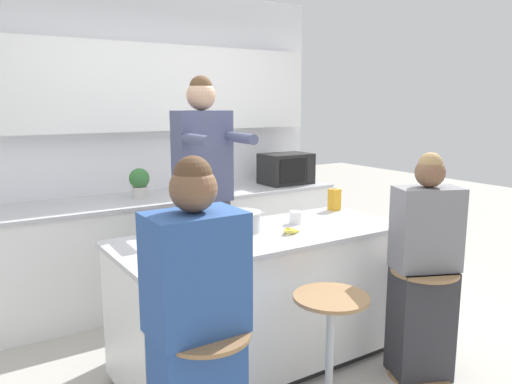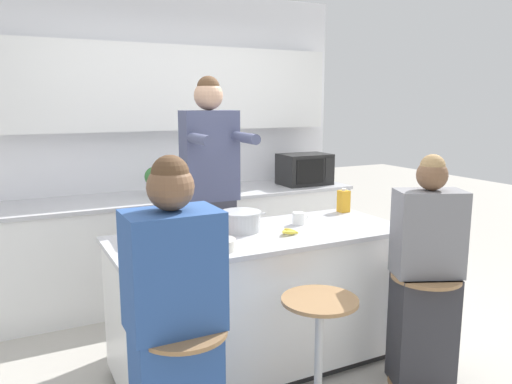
% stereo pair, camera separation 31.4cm
% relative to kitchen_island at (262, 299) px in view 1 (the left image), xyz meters
% --- Properties ---
extents(ground_plane, '(16.00, 16.00, 0.00)m').
position_rel_kitchen_island_xyz_m(ground_plane, '(0.00, 0.00, -0.45)').
color(ground_plane, '#B2ADA3').
extents(wall_back, '(3.40, 0.22, 2.70)m').
position_rel_kitchen_island_xyz_m(wall_back, '(0.00, 1.80, 1.09)').
color(wall_back, white).
rests_on(wall_back, ground_plane).
extents(back_counter, '(3.16, 0.70, 0.90)m').
position_rel_kitchen_island_xyz_m(back_counter, '(0.00, 1.47, 0.00)').
color(back_counter, white).
rests_on(back_counter, ground_plane).
extents(kitchen_island, '(1.88, 0.76, 0.89)m').
position_rel_kitchen_island_xyz_m(kitchen_island, '(0.00, 0.00, 0.00)').
color(kitchen_island, black).
rests_on(kitchen_island, ground_plane).
extents(bar_stool_center, '(0.40, 0.40, 0.70)m').
position_rel_kitchen_island_xyz_m(bar_stool_center, '(0.00, -0.66, -0.05)').
color(bar_stool_center, '#997047').
rests_on(bar_stool_center, ground_plane).
extents(bar_stool_rightmost, '(0.40, 0.40, 0.70)m').
position_rel_kitchen_island_xyz_m(bar_stool_rightmost, '(0.75, -0.65, -0.05)').
color(bar_stool_rightmost, '#997047').
rests_on(bar_stool_rightmost, ground_plane).
extents(person_cooking, '(0.42, 0.60, 1.89)m').
position_rel_kitchen_island_xyz_m(person_cooking, '(-0.07, 0.67, 0.50)').
color(person_cooking, '#383842').
rests_on(person_cooking, ground_plane).
extents(person_wrapped_blanket, '(0.42, 0.29, 1.48)m').
position_rel_kitchen_island_xyz_m(person_wrapped_blanket, '(-0.78, -0.64, 0.26)').
color(person_wrapped_blanket, '#2D5193').
rests_on(person_wrapped_blanket, ground_plane).
extents(person_seated_near, '(0.44, 0.38, 1.41)m').
position_rel_kitchen_island_xyz_m(person_seated_near, '(0.76, -0.64, 0.19)').
color(person_seated_near, '#333338').
rests_on(person_seated_near, ground_plane).
extents(cooking_pot, '(0.35, 0.26, 0.13)m').
position_rel_kitchen_island_xyz_m(cooking_pot, '(-0.09, 0.11, 0.50)').
color(cooking_pot, '#B7BABC').
rests_on(cooking_pot, kitchen_island).
extents(fruit_bowl, '(0.18, 0.18, 0.06)m').
position_rel_kitchen_island_xyz_m(fruit_bowl, '(-0.38, -0.22, 0.47)').
color(fruit_bowl, silver).
rests_on(fruit_bowl, kitchen_island).
extents(coffee_cup_near, '(0.11, 0.07, 0.08)m').
position_rel_kitchen_island_xyz_m(coffee_cup_near, '(-0.46, -0.02, 0.48)').
color(coffee_cup_near, '#DB4C51').
rests_on(coffee_cup_near, kitchen_island).
extents(coffee_cup_far, '(0.11, 0.08, 0.08)m').
position_rel_kitchen_island_xyz_m(coffee_cup_far, '(0.33, 0.08, 0.48)').
color(coffee_cup_far, white).
rests_on(coffee_cup_far, kitchen_island).
extents(banana_bunch, '(0.13, 0.10, 0.04)m').
position_rel_kitchen_island_xyz_m(banana_bunch, '(0.13, -0.11, 0.46)').
color(banana_bunch, yellow).
rests_on(banana_bunch, kitchen_island).
extents(juice_carton, '(0.07, 0.07, 0.18)m').
position_rel_kitchen_island_xyz_m(juice_carton, '(0.83, 0.27, 0.52)').
color(juice_carton, gold).
rests_on(juice_carton, kitchen_island).
extents(microwave, '(0.48, 0.34, 0.30)m').
position_rel_kitchen_island_xyz_m(microwave, '(1.22, 1.41, 0.60)').
color(microwave, black).
rests_on(microwave, back_counter).
extents(potted_plant, '(0.17, 0.17, 0.25)m').
position_rel_kitchen_island_xyz_m(potted_plant, '(-0.27, 1.47, 0.59)').
color(potted_plant, beige).
rests_on(potted_plant, back_counter).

